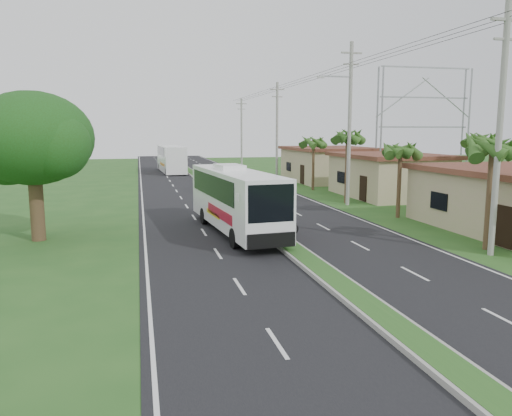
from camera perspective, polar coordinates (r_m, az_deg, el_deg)
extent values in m
plane|color=#25521E|center=(19.12, 8.54, -8.16)|extent=(180.00, 180.00, 0.00)
cube|color=black|center=(38.00, -2.67, 0.36)|extent=(14.00, 160.00, 0.02)
cube|color=gray|center=(37.99, -2.67, 0.49)|extent=(1.20, 160.00, 0.17)
cube|color=#25521E|center=(37.98, -2.67, 0.63)|extent=(0.95, 160.00, 0.02)
cube|color=silver|center=(37.38, -12.82, 0.00)|extent=(0.12, 160.00, 0.01)
cube|color=silver|center=(39.77, 6.86, 0.67)|extent=(0.12, 160.00, 0.01)
cube|color=tan|center=(44.37, 14.91, 3.45)|extent=(7.00, 10.00, 3.35)
cube|color=#4D231B|center=(44.25, 15.00, 5.81)|extent=(7.60, 10.60, 0.32)
cube|color=tan|center=(57.06, 8.28, 4.83)|extent=(8.00, 11.00, 3.50)
cube|color=#4D231B|center=(56.96, 8.33, 6.75)|extent=(8.60, 11.60, 0.32)
cylinder|color=#473321|center=(25.69, 25.07, 1.14)|extent=(0.26, 0.26, 5.00)
cylinder|color=#473321|center=(33.38, 16.04, 2.84)|extent=(0.26, 0.26, 4.60)
cylinder|color=#473321|center=(39.34, 10.32, 4.46)|extent=(0.26, 0.26, 5.40)
cylinder|color=#473321|center=(47.89, 6.56, 4.92)|extent=(0.26, 0.26, 4.80)
cylinder|color=#473321|center=(40.31, 24.08, 3.80)|extent=(0.26, 0.26, 5.20)
cylinder|color=#473321|center=(27.67, -23.79, 0.66)|extent=(0.70, 0.70, 4.00)
ellipsoid|color=#1E4412|center=(27.45, -24.20, 7.29)|extent=(6.00, 6.00, 4.68)
sphere|color=#1E4412|center=(28.53, -26.61, 6.15)|extent=(3.80, 3.80, 3.80)
sphere|color=#1E4412|center=(26.27, -21.98, 6.73)|extent=(3.40, 3.40, 3.40)
cylinder|color=gray|center=(24.42, 26.05, 7.79)|extent=(0.28, 0.28, 11.00)
cube|color=gray|center=(24.86, 26.81, 18.67)|extent=(1.60, 0.12, 0.12)
cube|color=gray|center=(24.72, 26.68, 16.85)|extent=(1.20, 0.10, 0.10)
cylinder|color=gray|center=(38.20, 10.64, 9.28)|extent=(0.28, 0.28, 12.00)
cube|color=gray|center=(38.62, 10.86, 17.02)|extent=(1.60, 0.12, 0.12)
cube|color=gray|center=(38.51, 10.83, 15.84)|extent=(1.20, 0.10, 0.10)
cube|color=gray|center=(37.94, 9.08, 14.63)|extent=(2.40, 0.10, 0.10)
cylinder|color=gray|center=(57.08, 2.42, 8.68)|extent=(0.28, 0.28, 11.00)
cube|color=gray|center=(57.27, 2.45, 13.39)|extent=(1.60, 0.12, 0.12)
cube|color=gray|center=(57.21, 2.44, 12.59)|extent=(1.20, 0.10, 0.10)
cylinder|color=gray|center=(76.53, -1.67, 8.50)|extent=(0.28, 0.28, 10.50)
cube|color=gray|center=(76.64, -1.68, 11.83)|extent=(1.60, 0.12, 0.12)
cube|color=gray|center=(76.60, -1.68, 11.23)|extent=(1.20, 0.10, 0.10)
cylinder|color=gray|center=(52.24, 14.13, 8.98)|extent=(0.18, 0.18, 12.00)
cylinder|color=gray|center=(57.51, 23.12, 8.50)|extent=(0.18, 0.18, 12.00)
cylinder|color=gray|center=(53.14, 13.63, 8.99)|extent=(0.18, 0.18, 12.00)
cylinder|color=gray|center=(58.32, 22.54, 8.53)|extent=(0.18, 0.18, 12.00)
cube|color=gray|center=(55.14, 18.57, 8.76)|extent=(10.00, 0.14, 0.14)
cube|color=gray|center=(55.24, 18.72, 11.87)|extent=(10.00, 0.14, 0.14)
cube|color=gray|center=(55.51, 18.88, 14.96)|extent=(10.00, 0.14, 0.14)
cube|color=white|center=(27.27, -2.39, 1.14)|extent=(3.41, 11.60, 3.00)
cube|color=black|center=(27.74, -2.73, 2.64)|extent=(3.25, 9.33, 1.20)
cube|color=black|center=(21.88, 1.70, 0.54)|extent=(2.15, 0.33, 1.68)
cube|color=#A80E23|center=(26.27, -1.70, -0.47)|extent=(2.87, 5.15, 0.52)
cube|color=yellow|center=(27.67, -2.55, -0.51)|extent=(2.68, 3.07, 0.24)
cube|color=white|center=(28.20, -3.06, 4.72)|extent=(1.54, 2.40, 0.27)
cylinder|color=black|center=(23.79, -2.45, -3.48)|extent=(0.39, 1.01, 0.99)
cylinder|color=black|center=(24.46, 2.41, -3.15)|extent=(0.39, 1.01, 0.99)
cylinder|color=black|center=(30.15, -5.95, -0.93)|extent=(0.39, 1.01, 0.99)
cylinder|color=black|center=(30.68, -2.02, -0.72)|extent=(0.39, 1.01, 0.99)
cube|color=white|center=(69.40, -9.66, 5.58)|extent=(3.25, 12.45, 3.43)
cube|color=black|center=(69.89, -9.73, 6.44)|extent=(3.15, 9.24, 1.17)
cube|color=orange|center=(68.38, -9.55, 4.99)|extent=(3.00, 6.02, 0.38)
cylinder|color=black|center=(64.31, -10.17, 4.11)|extent=(0.37, 1.04, 1.03)
cylinder|color=black|center=(64.59, -8.09, 4.18)|extent=(0.37, 1.04, 1.03)
cylinder|color=black|center=(73.90, -10.94, 4.67)|extent=(0.37, 1.04, 1.03)
cylinder|color=black|center=(74.14, -9.12, 4.73)|extent=(0.37, 1.04, 1.03)
imported|color=black|center=(27.00, 3.14, -2.01)|extent=(1.71, 1.13, 1.00)
imported|color=maroon|center=(26.86, 3.15, -0.24)|extent=(0.69, 0.59, 1.59)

